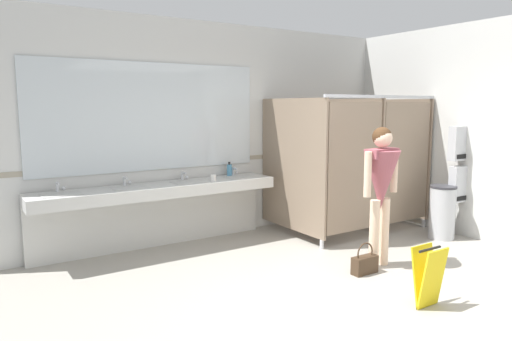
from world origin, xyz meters
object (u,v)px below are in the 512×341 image
at_px(paper_towel_dispenser_lower, 460,184).
at_px(trash_bin, 442,212).
at_px(paper_towel_dispenser_upper, 459,143).
at_px(handbag, 365,264).
at_px(wet_floor_sign, 429,276).
at_px(soap_dispenser, 229,170).
at_px(paper_cup, 213,178).
at_px(person_standing, 381,180).

distance_m(paper_towel_dispenser_lower, trash_bin, 0.47).
height_order(paper_towel_dispenser_upper, handbag, paper_towel_dispenser_upper).
xyz_separation_m(paper_towel_dispenser_lower, trash_bin, (-0.29, 0.04, -0.37)).
bearing_deg(handbag, wet_floor_sign, -99.09).
distance_m(paper_towel_dispenser_lower, wet_floor_sign, 2.67).
xyz_separation_m(trash_bin, wet_floor_sign, (-2.02, -1.30, -0.08)).
height_order(paper_towel_dispenser_upper, trash_bin, paper_towel_dispenser_upper).
distance_m(handbag, wet_floor_sign, 0.93).
distance_m(paper_towel_dispenser_upper, handbag, 2.49).
distance_m(soap_dispenser, paper_cup, 0.49).
bearing_deg(wet_floor_sign, soap_dispenser, 95.81).
height_order(handbag, paper_cup, paper_cup).
xyz_separation_m(soap_dispenser, paper_cup, (-0.40, -0.28, -0.04)).
distance_m(person_standing, wet_floor_sign, 1.29).
bearing_deg(handbag, paper_towel_dispenser_upper, 10.29).
distance_m(paper_towel_dispenser_lower, paper_cup, 3.37).
height_order(handbag, soap_dispenser, soap_dispenser).
relative_size(paper_towel_dispenser_upper, trash_bin, 0.64).
xyz_separation_m(trash_bin, paper_cup, (-2.72, 1.45, 0.51)).
height_order(paper_towel_dispenser_lower, trash_bin, paper_towel_dispenser_lower).
xyz_separation_m(trash_bin, handbag, (-1.87, -0.39, -0.25)).
bearing_deg(wet_floor_sign, trash_bin, 32.72).
bearing_deg(paper_cup, wet_floor_sign, -75.58).
relative_size(paper_towel_dispenser_lower, trash_bin, 0.68).
xyz_separation_m(paper_cup, wet_floor_sign, (0.71, -2.75, -0.59)).
distance_m(paper_towel_dispenser_upper, paper_cup, 3.37).
height_order(paper_towel_dispenser_upper, paper_towel_dispenser_lower, paper_towel_dispenser_upper).
xyz_separation_m(person_standing, paper_cup, (-1.16, 1.76, -0.11)).
xyz_separation_m(paper_towel_dispenser_upper, paper_cup, (-3.02, 1.45, -0.41)).
bearing_deg(paper_towel_dispenser_upper, person_standing, -170.71).
relative_size(soap_dispenser, wet_floor_sign, 0.35).
bearing_deg(paper_towel_dispenser_upper, handbag, -169.71).
height_order(trash_bin, paper_cup, paper_cup).
bearing_deg(handbag, soap_dispenser, 102.02).
bearing_deg(paper_cup, paper_towel_dispenser_lower, -26.37).
height_order(person_standing, wet_floor_sign, person_standing).
relative_size(soap_dispenser, paper_cup, 2.39).
xyz_separation_m(trash_bin, person_standing, (-1.57, -0.30, 0.62)).
distance_m(person_standing, handbag, 0.93).
bearing_deg(trash_bin, paper_towel_dispenser_upper, -0.08).
bearing_deg(soap_dispenser, trash_bin, -36.66).
bearing_deg(handbag, paper_towel_dispenser_lower, 9.21).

